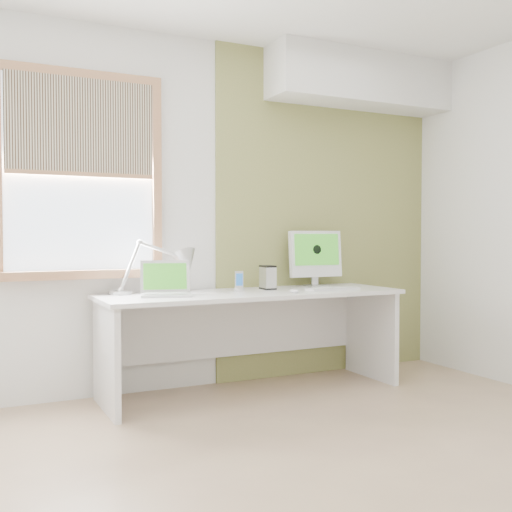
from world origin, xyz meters
TOP-DOWN VIEW (x-y plane):
  - room at (0.00, 0.00)m, footprint 4.04×3.54m
  - accent_wall at (1.00, 1.74)m, footprint 2.00×0.02m
  - soffit at (1.20, 1.57)m, footprint 1.60×0.40m
  - window at (-1.00, 1.71)m, footprint 1.20×0.14m
  - desk at (0.13, 1.44)m, footprint 2.20×0.70m
  - desk_lamp at (-0.39, 1.54)m, footprint 0.66×0.30m
  - laptop at (-0.51, 1.40)m, footprint 0.39×0.34m
  - phone_dock at (0.08, 1.48)m, footprint 0.09×0.09m
  - external_drive at (0.32, 1.51)m, footprint 0.09×0.14m
  - imac at (0.79, 1.59)m, footprint 0.45×0.15m
  - keyboard at (0.74, 1.25)m, footprint 0.42×0.12m
  - mouse at (0.37, 1.17)m, footprint 0.07×0.10m

SIDE VIEW (x-z plane):
  - desk at x=0.13m, z-range 0.17..0.90m
  - keyboard at x=0.74m, z-range 0.73..0.75m
  - mouse at x=0.37m, z-range 0.73..0.76m
  - phone_dock at x=0.08m, z-range 0.70..0.84m
  - laptop at x=-0.51m, z-range 0.67..0.91m
  - external_drive at x=0.32m, z-range 0.73..0.91m
  - desk_lamp at x=-0.39m, z-range 0.74..1.12m
  - imac at x=0.79m, z-range 0.76..1.20m
  - room at x=0.00m, z-range -0.02..2.62m
  - accent_wall at x=1.00m, z-range 0.00..2.60m
  - window at x=-1.00m, z-range 0.83..2.25m
  - soffit at x=1.20m, z-range 2.19..2.61m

